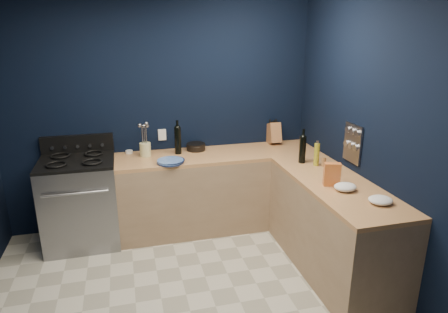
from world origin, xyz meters
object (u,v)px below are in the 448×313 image
object	(u,v)px
plate_stack	(170,161)
knife_block	(273,133)
gas_range	(81,203)
utensil_crock	(145,150)
crouton_bag	(332,174)

from	to	relation	value
plate_stack	knife_block	world-z (taller)	knife_block
gas_range	utensil_crock	distance (m)	0.89
utensil_crock	knife_block	size ratio (longest dim) A/B	0.62
knife_block	crouton_bag	distance (m)	1.45
utensil_crock	crouton_bag	size ratio (longest dim) A/B	0.72
knife_block	gas_range	bearing A→B (deg)	-171.79
gas_range	plate_stack	size ratio (longest dim) A/B	3.32
utensil_crock	gas_range	bearing A→B (deg)	-171.09
utensil_crock	plate_stack	bearing A→B (deg)	-52.35
utensil_crock	knife_block	world-z (taller)	knife_block
utensil_crock	crouton_bag	xyz separation A→B (m)	(1.56, -1.30, 0.03)
plate_stack	crouton_bag	distance (m)	1.66
gas_range	plate_stack	xyz separation A→B (m)	(0.95, -0.19, 0.46)
plate_stack	knife_block	bearing A→B (deg)	19.01
plate_stack	utensil_crock	xyz separation A→B (m)	(-0.24, 0.31, 0.06)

